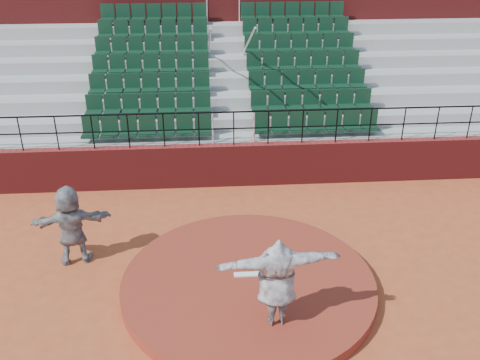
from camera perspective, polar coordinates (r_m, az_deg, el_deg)
name	(u,v)px	position (r m, az deg, el deg)	size (l,w,h in m)	color
ground	(248,288)	(11.94, 0.88, -11.47)	(90.00, 90.00, 0.00)	#AC4B26
pitchers_mound	(248,284)	(11.86, 0.88, -10.99)	(5.50, 5.50, 0.25)	maroon
pitching_rubber	(248,274)	(11.90, 0.82, -10.02)	(0.60, 0.15, 0.03)	white
boundary_wall	(234,165)	(15.87, -0.65, 1.64)	(24.00, 0.30, 1.30)	maroon
wall_railing	(234,121)	(15.33, -0.67, 6.31)	(24.04, 0.05, 1.03)	black
seating_deck	(227,100)	(18.95, -1.35, 8.52)	(24.00, 5.97, 4.63)	#9C9C97
press_box_facade	(222,18)	(22.29, -1.95, 16.85)	(24.00, 3.00, 7.10)	maroon
pitcher	(277,282)	(10.19, 3.95, -10.77)	(2.32, 0.63, 1.89)	black
fielder	(71,225)	(12.83, -17.58, -4.62)	(1.81, 0.58, 1.95)	black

